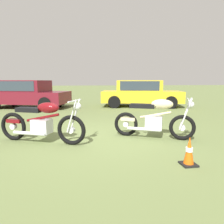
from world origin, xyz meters
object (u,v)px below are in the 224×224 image
motorcycle_cream (154,119)px  car_burgundy (27,93)px  traffic_cone (189,152)px  motorcycle_maroon (42,122)px  car_yellow (140,92)px

motorcycle_cream → car_burgundy: size_ratio=0.40×
motorcycle_cream → traffic_cone: motorcycle_cream is taller
motorcycle_maroon → motorcycle_cream: bearing=22.6°
motorcycle_maroon → car_burgundy: size_ratio=0.45×
car_burgundy → motorcycle_cream: bearing=-38.7°
car_burgundy → car_yellow: bearing=13.1°
traffic_cone → motorcycle_cream: bearing=88.9°
motorcycle_cream → traffic_cone: size_ratio=3.66×
motorcycle_cream → car_yellow: car_yellow is taller
car_yellow → motorcycle_maroon: bearing=-110.6°
motorcycle_cream → car_yellow: (1.58, 6.21, 0.31)m
motorcycle_maroon → traffic_cone: bearing=-9.8°
car_yellow → traffic_cone: car_yellow is taller
car_yellow → motorcycle_cream: bearing=-90.4°
car_yellow → traffic_cone: (-1.61, -7.90, -0.57)m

